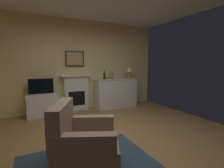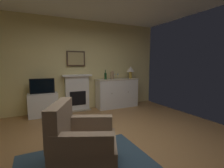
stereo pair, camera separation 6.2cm
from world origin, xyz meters
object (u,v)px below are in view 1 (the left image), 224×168
fireplace_unit (76,93)px  vase_decorative (111,75)px  sideboard_cabinet (116,93)px  tv_set (41,86)px  framed_picture (75,59)px  wine_bottle (104,76)px  wine_glass_center (117,75)px  wine_glass_left (114,75)px  tv_cabinet (42,105)px  armchair (83,143)px  table_lamp (129,70)px

fireplace_unit → vase_decorative: bearing=-12.0°
sideboard_cabinet → tv_set: tv_set is taller
fireplace_unit → framed_picture: size_ratio=2.00×
fireplace_unit → wine_bottle: size_ratio=3.79×
sideboard_cabinet → wine_glass_center: (0.04, 0.02, 0.59)m
framed_picture → fireplace_unit: bearing=-90.0°
wine_glass_left → tv_cabinet: bearing=-179.4°
wine_bottle → tv_set: size_ratio=0.47×
tv_cabinet → tv_set: 0.52m
tv_cabinet → wine_glass_left: bearing=0.6°
wine_bottle → wine_glass_left: wine_bottle is taller
fireplace_unit → wine_glass_left: (1.20, -0.14, 0.51)m
armchair → table_lamp: bearing=47.9°
fireplace_unit → framed_picture: framed_picture is taller
tv_cabinet → armchair: bearing=-82.8°
vase_decorative → tv_cabinet: vase_decorative is taller
framed_picture → tv_set: 1.25m
wine_glass_left → vase_decorative: bearing=-146.6°
table_lamp → tv_set: (-2.76, -0.01, -0.38)m
wine_glass_center → tv_set: bearing=-179.2°
framed_picture → vase_decorative: bearing=-14.3°
wine_glass_center → tv_cabinet: (-2.29, -0.01, -0.74)m
wine_glass_center → vase_decorative: bearing=-163.3°
tv_cabinet → wine_glass_center: bearing=0.2°
sideboard_cabinet → vase_decorative: 0.64m
table_lamp → wine_bottle: bearing=179.3°
table_lamp → armchair: size_ratio=0.38×
framed_picture → wine_glass_center: (1.31, -0.20, -0.52)m
fireplace_unit → sideboard_cabinet: (1.27, -0.18, -0.08)m
sideboard_cabinet → wine_bottle: wine_bottle is taller
fireplace_unit → tv_set: fireplace_unit is taller
wine_glass_center → tv_cabinet: bearing=-179.8°
wine_glass_left → vase_decorative: 0.16m
armchair → wine_glass_center: bearing=54.1°
table_lamp → vase_decorative: size_ratio=1.42×
wine_bottle → tv_cabinet: (-1.84, 0.00, -0.73)m
framed_picture → tv_cabinet: (-0.97, -0.21, -1.26)m
framed_picture → sideboard_cabinet: size_ratio=0.40×
wine_glass_center → vase_decorative: (-0.24, -0.07, 0.02)m
vase_decorative → wine_glass_left: bearing=33.4°
table_lamp → wine_glass_left: 0.60m
tv_set → armchair: tv_set is taller
vase_decorative → wine_bottle: bearing=163.3°
tv_set → wine_bottle: bearing=0.6°
tv_set → vase_decorative: bearing=-1.2°
tv_set → wine_glass_left: bearing=1.2°
wine_glass_left → framed_picture: bearing=171.3°
wine_bottle → vase_decorative: wine_bottle is taller
sideboard_cabinet → wine_bottle: size_ratio=4.73×
wine_bottle → wine_glass_center: 0.45m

